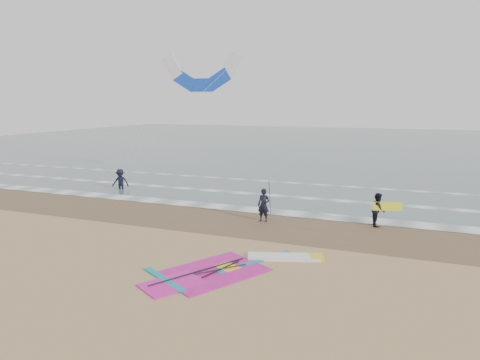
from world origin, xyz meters
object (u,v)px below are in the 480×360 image
at_px(windsurf_rig, 234,268).
at_px(person_walking, 378,210).
at_px(person_standing, 264,205).
at_px(person_wading, 120,177).
at_px(surf_kite, 201,76).

bearing_deg(windsurf_rig, person_walking, 59.48).
relative_size(person_standing, person_wading, 0.94).
xyz_separation_m(person_standing, surf_kite, (-7.28, 8.35, 6.65)).
bearing_deg(person_walking, person_standing, 93.04).
relative_size(windsurf_rig, person_wading, 3.30).
distance_m(person_standing, person_walking, 5.26).
bearing_deg(surf_kite, person_wading, -131.28).
distance_m(person_walking, surf_kite, 15.81).
xyz_separation_m(windsurf_rig, person_standing, (-0.88, 6.03, 0.77)).
xyz_separation_m(person_walking, person_wading, (-16.24, 2.80, 0.08)).
bearing_deg(person_wading, person_standing, -36.91).
relative_size(windsurf_rig, person_standing, 3.51).
relative_size(person_standing, surf_kite, 0.20).
bearing_deg(person_walking, person_wading, 70.32).
bearing_deg(person_standing, surf_kite, 136.15).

